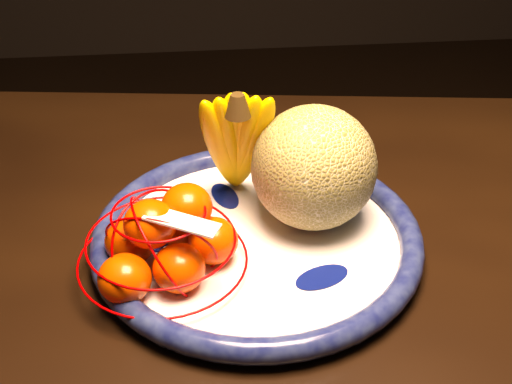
{
  "coord_description": "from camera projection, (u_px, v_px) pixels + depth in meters",
  "views": [
    {
      "loc": [
        0.08,
        -0.63,
        1.23
      ],
      "look_at": [
        0.13,
        -0.0,
        0.8
      ],
      "focal_mm": 50.0,
      "sensor_mm": 36.0,
      "label": 1
    }
  ],
  "objects": [
    {
      "name": "dining_table",
      "position": [
        107.0,
        336.0,
        0.79
      ],
      "size": [
        1.56,
        1.05,
        0.73
      ],
      "rotation": [
        0.0,
        0.0,
        -0.13
      ],
      "color": "black",
      "rests_on": "ground"
    },
    {
      "name": "cantaloupe",
      "position": [
        314.0,
        167.0,
        0.77
      ],
      "size": [
        0.14,
        0.14,
        0.14
      ],
      "primitive_type": "sphere",
      "color": "olive",
      "rests_on": "fruit_bowl"
    },
    {
      "name": "mandarin_bag",
      "position": [
        166.0,
        241.0,
        0.72
      ],
      "size": [
        0.23,
        0.23,
        0.11
      ],
      "rotation": [
        0.0,
        0.0,
        0.39
      ],
      "color": "#FF4600",
      "rests_on": "fruit_bowl"
    },
    {
      "name": "price_tag",
      "position": [
        182.0,
        222.0,
        0.68
      ],
      "size": [
        0.08,
        0.05,
        0.01
      ],
      "primitive_type": "cube",
      "rotation": [
        -0.14,
        0.1,
        -0.39
      ],
      "color": "white",
      "rests_on": "mandarin_bag"
    },
    {
      "name": "banana_bunch",
      "position": [
        236.0,
        138.0,
        0.8
      ],
      "size": [
        0.11,
        0.1,
        0.17
      ],
      "rotation": [
        0.0,
        0.0,
        -0.0
      ],
      "color": "#E9B400",
      "rests_on": "fruit_bowl"
    },
    {
      "name": "fruit_bowl",
      "position": [
        257.0,
        239.0,
        0.78
      ],
      "size": [
        0.36,
        0.36,
        0.03
      ],
      "rotation": [
        0.0,
        0.0,
        -0.21
      ],
      "color": "white",
      "rests_on": "dining_table"
    }
  ]
}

